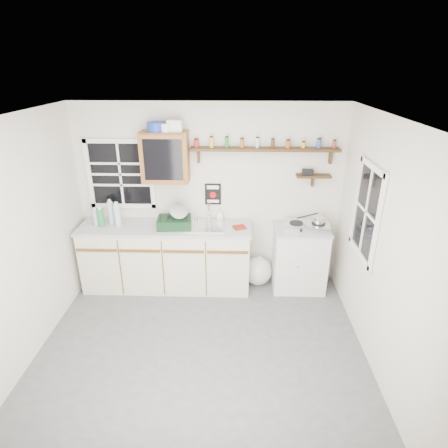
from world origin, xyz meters
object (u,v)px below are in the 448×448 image
object	(u,v)px
dish_rack	(175,220)
hotplate	(307,226)
main_cabinet	(167,256)
spice_shelf	(264,148)
right_cabinet	(299,258)
upper_cabinet	(165,157)

from	to	relation	value
dish_rack	hotplate	xyz separation A→B (m)	(1.75, 0.03, -0.08)
main_cabinet	spice_shelf	distance (m)	1.97
right_cabinet	hotplate	xyz separation A→B (m)	(0.06, -0.02, 0.49)
upper_cabinet	hotplate	world-z (taller)	upper_cabinet
spice_shelf	hotplate	distance (m)	1.17
upper_cabinet	spice_shelf	distance (m)	1.27
spice_shelf	dish_rack	size ratio (longest dim) A/B	4.16
upper_cabinet	dish_rack	size ratio (longest dim) A/B	1.41
main_cabinet	hotplate	xyz separation A→B (m)	(1.90, 0.01, 0.49)
main_cabinet	spice_shelf	xyz separation A→B (m)	(1.30, 0.21, 1.47)
right_cabinet	dish_rack	xyz separation A→B (m)	(-1.68, -0.05, 0.57)
right_cabinet	upper_cabinet	xyz separation A→B (m)	(-1.80, 0.12, 1.37)
right_cabinet	spice_shelf	size ratio (longest dim) A/B	0.48
dish_rack	hotplate	bearing A→B (deg)	-3.49
main_cabinet	upper_cabinet	bearing A→B (deg)	76.32
upper_cabinet	spice_shelf	world-z (taller)	upper_cabinet
dish_rack	spice_shelf	bearing A→B (deg)	7.19
main_cabinet	upper_cabinet	world-z (taller)	upper_cabinet
dish_rack	hotplate	size ratio (longest dim) A/B	0.75
upper_cabinet	dish_rack	world-z (taller)	upper_cabinet
main_cabinet	right_cabinet	world-z (taller)	main_cabinet
spice_shelf	right_cabinet	bearing A→B (deg)	-19.46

